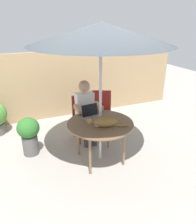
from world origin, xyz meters
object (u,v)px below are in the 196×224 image
(patio_umbrella, at_px, (101,34))
(person_seated, at_px, (86,109))
(chair_empty, at_px, (101,108))
(laptop, at_px, (91,114))
(patio_table, at_px, (100,126))
(potted_plant_by_chair, at_px, (29,134))
(chair_occupied, at_px, (83,114))
(cat, at_px, (103,122))

(patio_umbrella, xyz_separation_m, person_seated, (0.00, 0.71, -1.39))
(chair_empty, bearing_deg, laptop, -125.20)
(patio_table, xyz_separation_m, chair_empty, (0.45, 0.98, -0.13))
(laptop, xyz_separation_m, potted_plant_by_chair, (-1.04, 0.39, -0.37))
(person_seated, bearing_deg, chair_empty, 31.72)
(chair_occupied, xyz_separation_m, person_seated, (0.00, -0.16, 0.17))
(person_seated, xyz_separation_m, potted_plant_by_chair, (-1.10, -0.06, -0.28))
(person_seated, height_order, cat, person_seated)
(laptop, bearing_deg, person_seated, 82.10)
(cat, bearing_deg, person_seated, 89.01)
(chair_empty, bearing_deg, person_seated, -148.28)
(patio_umbrella, relative_size, laptop, 6.82)
(chair_occupied, xyz_separation_m, laptop, (-0.06, -0.60, 0.25))
(chair_empty, bearing_deg, patio_umbrella, -114.42)
(potted_plant_by_chair, bearing_deg, patio_umbrella, -30.67)
(patio_umbrella, distance_m, potted_plant_by_chair, 2.11)
(laptop, bearing_deg, patio_table, -76.81)
(cat, bearing_deg, chair_occupied, 89.17)
(patio_umbrella, height_order, cat, patio_umbrella)
(person_seated, bearing_deg, potted_plant_by_chair, -177.11)
(patio_table, height_order, laptop, laptop)
(patio_table, height_order, chair_empty, chair_empty)
(chair_occupied, bearing_deg, cat, -90.83)
(chair_empty, xyz_separation_m, cat, (-0.46, -1.13, 0.27))
(patio_umbrella, bearing_deg, laptop, 103.19)
(chair_occupied, distance_m, cat, 1.05)
(person_seated, relative_size, laptop, 3.75)
(chair_empty, distance_m, laptop, 0.91)
(person_seated, bearing_deg, cat, -90.99)
(laptop, distance_m, cat, 0.41)
(chair_occupied, relative_size, person_seated, 0.72)
(cat, bearing_deg, laptop, 96.54)
(chair_occupied, relative_size, chair_empty, 1.00)
(chair_occupied, height_order, potted_plant_by_chair, chair_occupied)
(patio_table, xyz_separation_m, cat, (-0.01, -0.15, 0.14))
(patio_table, xyz_separation_m, chair_occupied, (0.00, 0.86, -0.13))
(laptop, relative_size, cat, 0.53)
(patio_table, bearing_deg, cat, -95.73)
(laptop, distance_m, potted_plant_by_chair, 1.16)
(patio_umbrella, height_order, person_seated, patio_umbrella)
(patio_umbrella, bearing_deg, person_seated, 90.00)
(patio_table, distance_m, person_seated, 0.71)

